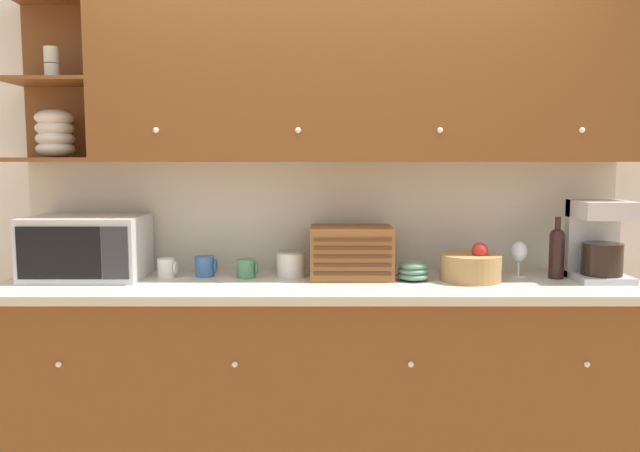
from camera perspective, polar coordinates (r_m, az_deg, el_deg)
ground_plane at (r=3.54m, az=-0.02°, el=-19.48°), size 24.00×24.00×0.00m
wall_back at (r=3.23m, az=-0.02°, el=2.06°), size 5.39×0.06×2.60m
counter_unit at (r=3.07m, az=0.01°, el=-13.87°), size 3.01×0.65×0.96m
backsplash_panel at (r=3.20m, az=-0.02°, el=0.90°), size 2.99×0.01×0.56m
upper_cabinets at (r=3.05m, az=3.05°, el=13.27°), size 2.99×0.36×0.79m
microwave at (r=3.20m, az=-20.75°, el=-1.84°), size 0.54×0.38×0.30m
mug_blue_second at (r=3.12m, az=-14.08°, el=-3.74°), size 0.09×0.08×0.09m
mug at (r=3.11m, az=-10.66°, el=-3.64°), size 0.11×0.09×0.10m
mug_patterned_third at (r=3.04m, az=-6.96°, el=-3.88°), size 0.10×0.09×0.09m
storage_canister at (r=3.03m, az=-2.91°, el=-3.51°), size 0.14×0.14×0.13m
bread_box at (r=3.02m, az=2.63°, el=-2.40°), size 0.39×0.28×0.25m
bowl_stack_on_counter at (r=2.99m, az=8.28°, el=-4.08°), size 0.16×0.16×0.09m
fruit_basket at (r=3.03m, az=13.40°, el=-3.64°), size 0.29×0.29×0.19m
wine_glass at (r=3.18m, az=17.50°, el=-2.35°), size 0.08×0.08×0.17m
wine_bottle at (r=3.20m, az=20.60°, el=-2.11°), size 0.07×0.07×0.30m
coffee_maker at (r=3.24m, az=23.89°, el=-1.17°), size 0.25×0.26×0.38m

